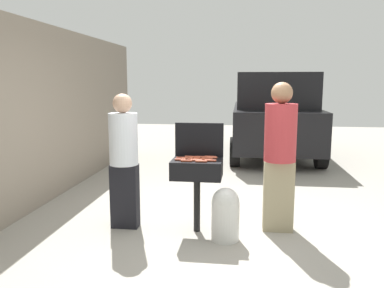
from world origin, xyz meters
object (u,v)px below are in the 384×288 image
Objects in this scene: hot_dog_10 at (208,159)px; hot_dog_13 at (187,159)px; hot_dog_3 at (201,161)px; hot_dog_5 at (197,160)px; hot_dog_4 at (190,157)px; hot_dog_12 at (180,160)px; hot_dog_14 at (206,160)px; hot_dog_1 at (212,158)px; propane_tank at (225,213)px; bbq_grill at (197,171)px; hot_dog_2 at (193,159)px; hot_dog_11 at (210,157)px; hot_dog_6 at (200,157)px; hot_dog_7 at (186,161)px; person_left at (124,156)px; hot_dog_8 at (211,161)px; person_right at (280,152)px; hot_dog_15 at (199,159)px; hot_dog_9 at (195,158)px; parked_minivan at (273,114)px; hot_dog_0 at (182,158)px.

hot_dog_13 is at bearing -172.63° from hot_dog_10.
hot_dog_3 and hot_dog_5 have the same top height.
hot_dog_4 is 0.22m from hot_dog_5.
hot_dog_12 is at bearing -160.78° from hot_dog_10.
hot_dog_5 is at bearing -163.84° from hot_dog_14.
hot_dog_14 is (-0.06, -0.16, 0.00)m from hot_dog_1.
propane_tank is (0.35, -0.13, -0.58)m from hot_dog_5.
hot_dog_2 reaches higher than bbq_grill.
hot_dog_11 is at bearing 115.55° from hot_dog_1.
hot_dog_6 is 1.00× the size of hot_dog_12.
hot_dog_7 is 0.08× the size of person_left.
propane_tank is (0.25, -0.16, -0.58)m from hot_dog_14.
hot_dog_13 is (-0.29, 0.09, 0.00)m from hot_dog_8.
hot_dog_4 is 0.07× the size of person_right.
bbq_grill is 0.19m from hot_dog_6.
person_left is 0.92× the size of person_right.
hot_dog_2 and hot_dog_15 have the same top height.
hot_dog_8 is (0.00, -0.19, 0.00)m from hot_dog_1.
bbq_grill is at bearing 149.58° from hot_dog_14.
hot_dog_9 is at bearing -153.42° from hot_dog_11.
hot_dog_3 is 1.00× the size of hot_dog_10.
hot_dog_10 and hot_dog_11 have the same top height.
hot_dog_1 is 0.82m from person_right.
parked_minivan reaches higher than hot_dog_5.
hot_dog_0 is 1.00× the size of hot_dog_7.
hot_dog_12 is 0.07× the size of person_right.
hot_dog_4 is 0.17m from hot_dog_15.
hot_dog_7 is 0.03× the size of parked_minivan.
hot_dog_0 is at bearing -169.26° from hot_dog_1.
hot_dog_14 reaches higher than bbq_grill.
hot_dog_2 and hot_dog_14 have the same top height.
hot_dog_1 and hot_dog_12 have the same top height.
hot_dog_15 is (0.22, 0.07, 0.00)m from hot_dog_12.
hot_dog_12 is at bearing 165.38° from propane_tank.
person_left is at bearing 179.04° from bbq_grill.
parked_minivan is (1.13, 5.38, 0.12)m from hot_dog_14.
hot_dog_2 is at bearing -68.62° from hot_dog_4.
hot_dog_2 is 0.07× the size of person_right.
hot_dog_11 is (0.14, 0.23, 0.00)m from hot_dog_5.
hot_dog_11 is at bearing 58.57° from hot_dog_5.
hot_dog_11 and hot_dog_14 have the same top height.
hot_dog_3 is 0.03× the size of parked_minivan.
hot_dog_7 is 1.00× the size of hot_dog_10.
person_right reaches higher than hot_dog_11.
hot_dog_7 is 1.00× the size of hot_dog_15.
hot_dog_1 is at bearing 19.18° from person_left.
hot_dog_6 is 0.07× the size of person_right.
hot_dog_5 is 1.00× the size of hot_dog_9.
hot_dog_9 is 5.42m from parked_minivan.
hot_dog_6 is 1.00× the size of hot_dog_9.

